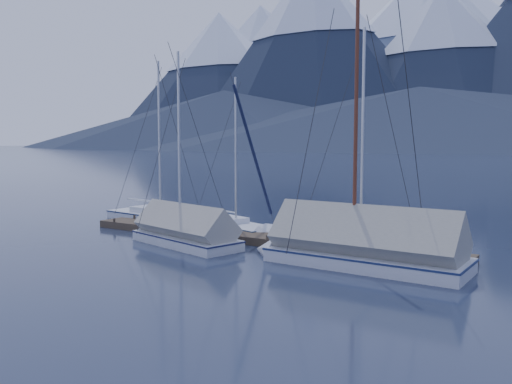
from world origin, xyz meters
TOP-DOWN VIEW (x-y plane):
  - ground at (0.00, 0.00)m, footprint 1000.00×1000.00m
  - dock at (0.00, 2.00)m, footprint 18.00×1.50m
  - mooring_posts at (-0.50, 2.00)m, footprint 15.12×1.52m
  - sailboat_open_left at (-7.16, 4.28)m, footprint 7.39×3.19m
  - sailboat_open_mid at (-1.92, 3.72)m, footprint 6.40×3.54m
  - sailboat_open_right at (4.29, 4.39)m, footprint 7.89×4.85m
  - sailboat_covered_near at (5.09, 0.17)m, footprint 8.16×3.49m
  - sailboat_covered_far at (-2.63, -0.05)m, footprint 6.62×3.41m
  - person at (1.95, 2.36)m, footprint 0.41×0.60m

SIDE VIEW (x-z plane):
  - ground at x=0.00m, z-range 0.00..0.00m
  - dock at x=0.00m, z-range -0.16..0.38m
  - sailboat_open_mid at x=-1.92m, z-range -3.94..4.22m
  - sailboat_open_left at x=-7.16m, z-range -4.59..4.92m
  - sailboat_open_right at x=4.29m, z-range -4.87..5.23m
  - mooring_posts at x=-0.50m, z-range 0.17..0.52m
  - sailboat_covered_far at x=-2.63m, z-range -4.02..4.89m
  - sailboat_covered_near at x=5.09m, z-range -4.73..5.78m
  - person at x=1.95m, z-range 0.34..1.92m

